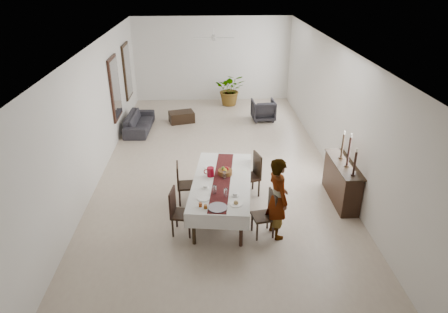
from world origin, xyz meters
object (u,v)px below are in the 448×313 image
at_px(woman, 278,198).
at_px(sideboard_body, 342,182).
at_px(sofa, 139,122).
at_px(dining_table_top, 222,181).
at_px(red_pitcher, 211,172).

distance_m(woman, sideboard_body, 2.13).
distance_m(woman, sofa, 6.82).
relative_size(dining_table_top, woman, 1.46).
height_order(sideboard_body, sofa, sideboard_body).
bearing_deg(sideboard_body, sofa, 138.94).
bearing_deg(woman, red_pitcher, 34.58).
relative_size(woman, sideboard_body, 1.12).
distance_m(dining_table_top, sofa, 5.53).
height_order(woman, sideboard_body, woman).
height_order(woman, sofa, woman).
bearing_deg(red_pitcher, woman, -39.87).
xyz_separation_m(sideboard_body, sofa, (-5.24, 4.56, -0.19)).
bearing_deg(sofa, dining_table_top, -150.61).
bearing_deg(dining_table_top, red_pitcher, 149.04).
xyz_separation_m(dining_table_top, sofa, (-2.50, 4.91, -0.48)).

